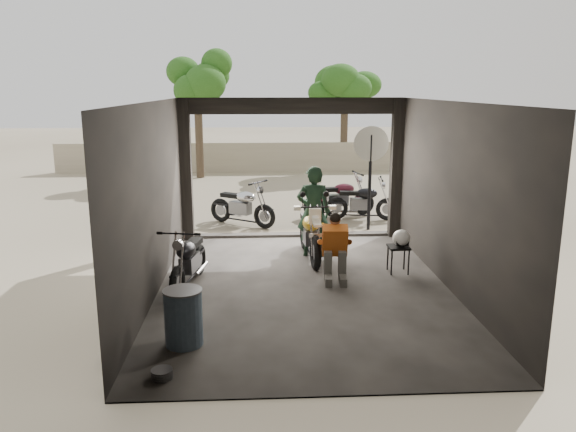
{
  "coord_description": "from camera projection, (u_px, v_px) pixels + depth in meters",
  "views": [
    {
      "loc": [
        -0.77,
        -9.18,
        3.43
      ],
      "look_at": [
        -0.24,
        0.6,
        1.17
      ],
      "focal_mm": 35.0,
      "sensor_mm": 36.0,
      "label": 1
    }
  ],
  "objects": [
    {
      "name": "outside_bike_a",
      "position": [
        242.0,
        203.0,
        14.12
      ],
      "size": [
        1.82,
        1.57,
        1.17
      ],
      "primitive_type": null,
      "rotation": [
        0.0,
        0.0,
        0.96
      ],
      "color": "black",
      "rests_on": "ground"
    },
    {
      "name": "oil_drum",
      "position": [
        184.0,
        318.0,
        7.53
      ],
      "size": [
        0.55,
        0.55,
        0.79
      ],
      "primitive_type": "cylinder",
      "rotation": [
        0.0,
        0.0,
        -0.08
      ],
      "color": "#465E75",
      "rests_on": "ground"
    },
    {
      "name": "ground",
      "position": [
        304.0,
        289.0,
        9.75
      ],
      "size": [
        80.0,
        80.0,
        0.0
      ],
      "primitive_type": "plane",
      "color": "#7A6D56",
      "rests_on": "ground"
    },
    {
      "name": "sign_post",
      "position": [
        371.0,
        160.0,
        13.42
      ],
      "size": [
        0.84,
        0.08,
        2.53
      ],
      "rotation": [
        0.0,
        0.0,
        0.09
      ],
      "color": "black",
      "rests_on": "ground"
    },
    {
      "name": "left_bike",
      "position": [
        188.0,
        256.0,
        9.75
      ],
      "size": [
        0.95,
        1.73,
        1.11
      ],
      "primitive_type": null,
      "rotation": [
        0.0,
        0.0,
        -0.18
      ],
      "color": "black",
      "rests_on": "ground"
    },
    {
      "name": "garage",
      "position": [
        302.0,
        211.0,
        9.99
      ],
      "size": [
        7.0,
        7.13,
        3.2
      ],
      "color": "#2D2B28",
      "rests_on": "ground"
    },
    {
      "name": "stool",
      "position": [
        399.0,
        250.0,
        10.48
      ],
      "size": [
        0.38,
        0.38,
        0.53
      ],
      "rotation": [
        0.0,
        0.0,
        -0.13
      ],
      "color": "black",
      "rests_on": "ground"
    },
    {
      "name": "helmet",
      "position": [
        401.0,
        238.0,
        10.42
      ],
      "size": [
        0.44,
        0.44,
        0.31
      ],
      "primitive_type": "ellipsoid",
      "rotation": [
        0.0,
        0.0,
        0.38
      ],
      "color": "white",
      "rests_on": "stool"
    },
    {
      "name": "main_bike",
      "position": [
        310.0,
        230.0,
        11.31
      ],
      "size": [
        0.88,
        1.9,
        1.24
      ],
      "primitive_type": null,
      "rotation": [
        0.0,
        0.0,
        0.06
      ],
      "color": "white",
      "rests_on": "ground"
    },
    {
      "name": "boundary_wall",
      "position": [
        276.0,
        157.0,
        23.23
      ],
      "size": [
        18.0,
        0.3,
        1.2
      ],
      "primitive_type": "cube",
      "color": "gray",
      "rests_on": "ground"
    },
    {
      "name": "outside_bike_c",
      "position": [
        362.0,
        199.0,
        14.7
      ],
      "size": [
        1.74,
        0.91,
        1.13
      ],
      "primitive_type": null,
      "rotation": [
        0.0,
        0.0,
        1.43
      ],
      "color": "black",
      "rests_on": "ground"
    },
    {
      "name": "outside_bike_b",
      "position": [
        339.0,
        195.0,
        15.1
      ],
      "size": [
        1.86,
        1.05,
        1.18
      ],
      "primitive_type": null,
      "rotation": [
        0.0,
        0.0,
        1.77
      ],
      "color": "#49111E",
      "rests_on": "ground"
    },
    {
      "name": "mechanic",
      "position": [
        335.0,
        250.0,
        10.01
      ],
      "size": [
        0.66,
        0.86,
        1.19
      ],
      "primitive_type": null,
      "rotation": [
        0.0,
        0.0,
        -0.07
      ],
      "color": "#D0621B",
      "rests_on": "ground"
    },
    {
      "name": "tree_right",
      "position": [
        345.0,
        84.0,
        22.72
      ],
      "size": [
        2.2,
        2.2,
        5.0
      ],
      "color": "#382B1E",
      "rests_on": "ground"
    },
    {
      "name": "tree_left",
      "position": [
        197.0,
        71.0,
        20.85
      ],
      "size": [
        2.2,
        2.2,
        5.6
      ],
      "color": "#382B1E",
      "rests_on": "ground"
    },
    {
      "name": "rider",
      "position": [
        313.0,
        212.0,
        11.43
      ],
      "size": [
        0.74,
        0.53,
        1.89
      ],
      "primitive_type": "imported",
      "rotation": [
        0.0,
        0.0,
        3.02
      ],
      "color": "black",
      "rests_on": "ground"
    }
  ]
}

